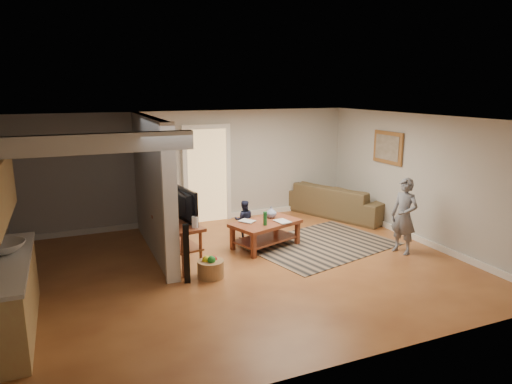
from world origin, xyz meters
The scene contains 11 objects.
ground centered at (0.00, 0.00, 0.00)m, with size 7.50×7.50×0.00m, color brown.
room_shell centered at (-1.07, 0.43, 1.46)m, with size 7.54×6.02×2.52m.
area_rug centered at (1.84, 0.51, 0.01)m, with size 2.68×1.96×0.01m, color black.
sofa centered at (3.30, 2.20, 0.00)m, with size 2.52×0.99×0.74m, color #413E20.
coffee_table centered at (0.81, 0.83, 0.39)m, with size 1.46×1.13×0.76m.
tv_console centered at (-0.94, 0.54, 0.71)m, with size 0.68×1.31×1.07m.
speaker_left centered at (-1.00, -0.20, 0.47)m, with size 0.09×0.09×0.95m, color black.
speaker_right centered at (-0.98, 1.40, 0.57)m, with size 0.11×0.11×1.15m, color black.
toy_basket centered at (-0.60, -0.15, 0.16)m, with size 0.43×0.43×0.38m.
child centered at (3.00, -0.45, 0.00)m, with size 0.51×0.34×1.40m, color slate.
toddler centered at (0.59, 1.42, 0.00)m, with size 0.39×0.30×0.80m, color #202543.
Camera 1 is at (-2.60, -6.77, 2.99)m, focal length 32.00 mm.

